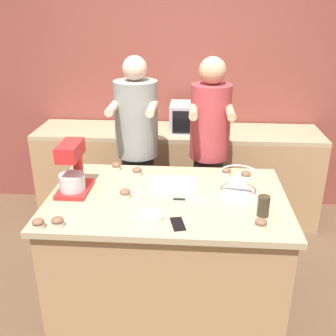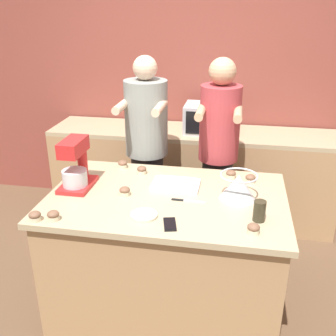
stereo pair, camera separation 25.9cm
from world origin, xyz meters
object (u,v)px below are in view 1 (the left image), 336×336
Objects in this scene: small_plate at (150,216)px; cupcake_6 at (38,224)px; knife at (188,200)px; baking_tray at (174,184)px; cupcake_0 at (246,175)px; cupcake_7 at (116,166)px; mixing_bowl at (238,183)px; cupcake_5 at (58,222)px; microwave_oven at (193,117)px; cupcake_8 at (137,171)px; cupcake_4 at (261,224)px; cupcake_2 at (125,193)px; stand_mixer at (73,170)px; cell_phone at (178,224)px; person_left at (137,155)px; person_right at (209,156)px; cupcake_1 at (70,174)px; cupcake_3 at (226,172)px; drinking_glass at (263,206)px.

cupcake_6 is (-0.62, -0.16, 0.02)m from small_plate.
knife is 3.09× the size of cupcake_6.
baking_tray is 2.02× the size of small_plate.
cupcake_0 and cupcake_7 have the same top height.
mixing_bowl is 0.74× the size of baking_tray.
cupcake_5 is at bearing -165.36° from small_plate.
cupcake_0 is (0.09, 0.27, -0.06)m from mixing_bowl.
microwave_oven reaches higher than small_plate.
cupcake_8 is (-0.40, -1.05, -0.13)m from microwave_oven.
cupcake_4 is at bearing -38.49° from cupcake_7.
cupcake_4 is at bearing 4.01° from cupcake_6.
cupcake_2 is 1.00× the size of cupcake_5.
stand_mixer reaches higher than cupcake_5.
small_plate is at bearing 173.54° from cupcake_4.
small_plate is (-0.17, 0.07, 0.00)m from cell_phone.
cupcake_8 is (0.03, 0.37, 0.00)m from cupcake_2.
microwave_oven is 1.80m from cupcake_4.
person_left is 0.96m from cupcake_0.
cupcake_5 is at bearing -104.02° from person_left.
cupcake_7 is (-0.57, -0.96, -0.13)m from microwave_oven.
cell_phone is 2.20× the size of cupcake_5.
cupcake_7 is 1.00× the size of cupcake_8.
cell_phone is (-0.07, -1.74, -0.15)m from microwave_oven.
cupcake_7 is at bearing 140.30° from knife.
person_right is at bearing 37.27° from cupcake_8.
microwave_oven is at bearing 102.59° from person_right.
mixing_bowl is at bearing 6.79° from cupcake_2.
cupcake_1 and cupcake_5 have the same top height.
mixing_bowl reaches higher than knife.
microwave_oven reaches higher than cupcake_7.
stand_mixer is at bearing -142.30° from person_right.
cupcake_3 is (0.72, -0.37, 0.03)m from person_left.
drinking_glass reaches higher than cupcake_4.
person_right reaches higher than baking_tray.
microwave_oven is 2.03m from cupcake_6.
cupcake_0 is at bearing 17.62° from baking_tray.
cupcake_6 is at bearing -140.65° from baking_tray.
cupcake_7 is at bearing 157.53° from mixing_bowl.
cupcake_7 is (0.21, 0.39, -0.13)m from stand_mixer.
knife is at bearing -138.54° from cupcake_0.
cupcake_2 is at bearing -149.22° from cupcake_3.
person_left is 1.00× the size of person_right.
person_left is 24.19× the size of cupcake_7.
baking_tray is 4.63× the size of cupcake_8.
cell_phone is 0.71× the size of knife.
cell_phone is at bearing -64.04° from cupcake_8.
cupcake_2 is 1.00× the size of cupcake_4.
small_plate is (0.55, -0.32, -0.15)m from stand_mixer.
person_left is 0.78m from cupcake_2.
drinking_glass reaches higher than cupcake_7.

